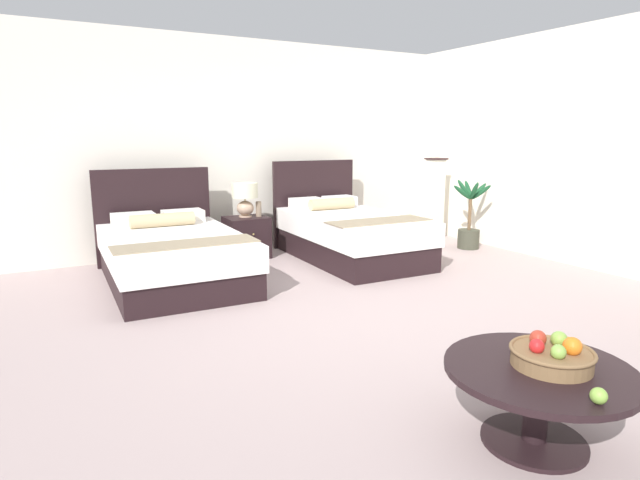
{
  "coord_description": "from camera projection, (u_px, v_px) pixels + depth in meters",
  "views": [
    {
      "loc": [
        -2.37,
        -3.57,
        1.54
      ],
      "look_at": [
        -0.07,
        0.56,
        0.59
      ],
      "focal_mm": 29.36,
      "sensor_mm": 36.0,
      "label": 1
    }
  ],
  "objects": [
    {
      "name": "wall_back",
      "position": [
        228.0,
        146.0,
        6.99
      ],
      "size": [
        10.32,
        0.12,
        2.79
      ],
      "primitive_type": "cube",
      "color": "white",
      "rests_on": "ground"
    },
    {
      "name": "ground_plane",
      "position": [
        359.0,
        319.0,
        4.49
      ],
      "size": [
        10.32,
        10.07,
        0.02
      ],
      "primitive_type": "cube",
      "color": "#AD9695"
    },
    {
      "name": "fruit_bowl",
      "position": [
        552.0,
        355.0,
        2.58
      ],
      "size": [
        0.4,
        0.4,
        0.17
      ],
      "color": "brown",
      "rests_on": "coffee_table"
    },
    {
      "name": "loose_orange",
      "position": [
        568.0,
        345.0,
        2.74
      ],
      "size": [
        0.09,
        0.09,
        0.09
      ],
      "color": "orange",
      "rests_on": "coffee_table"
    },
    {
      "name": "table_lamp",
      "position": [
        245.0,
        196.0,
        6.6
      ],
      "size": [
        0.33,
        0.33,
        0.43
      ],
      "color": "tan",
      "rests_on": "nightstand"
    },
    {
      "name": "wall_side_right",
      "position": [
        581.0,
        148.0,
        6.16
      ],
      "size": [
        0.12,
        5.67,
        2.79
      ],
      "primitive_type": "cube",
      "color": "white",
      "rests_on": "ground"
    },
    {
      "name": "nightstand",
      "position": [
        247.0,
        237.0,
        6.69
      ],
      "size": [
        0.51,
        0.48,
        0.52
      ],
      "color": "black",
      "rests_on": "ground"
    },
    {
      "name": "potted_palm",
      "position": [
        469.0,
        227.0,
        7.22
      ],
      "size": [
        0.6,
        0.51,
        0.97
      ],
      "color": "#3D3E30",
      "rests_on": "ground"
    },
    {
      "name": "loose_apple",
      "position": [
        599.0,
        396.0,
        2.22
      ],
      "size": [
        0.07,
        0.07,
        0.07
      ],
      "color": "#86B645",
      "rests_on": "coffee_table"
    },
    {
      "name": "bed_near_window",
      "position": [
        172.0,
        254.0,
        5.57
      ],
      "size": [
        1.41,
        2.15,
        1.15
      ],
      "color": "black",
      "rests_on": "ground"
    },
    {
      "name": "bed_near_corner",
      "position": [
        349.0,
        234.0,
        6.62
      ],
      "size": [
        1.27,
        2.17,
        1.2
      ],
      "color": "black",
      "rests_on": "ground"
    },
    {
      "name": "vase",
      "position": [
        259.0,
        209.0,
        6.66
      ],
      "size": [
        0.07,
        0.07,
        0.19
      ],
      "color": "#89745E",
      "rests_on": "nightstand"
    },
    {
      "name": "coffee_table",
      "position": [
        538.0,
        386.0,
        2.6
      ],
      "size": [
        0.93,
        0.93,
        0.42
      ],
      "color": "black",
      "rests_on": "ground"
    },
    {
      "name": "floor_lamp_corner",
      "position": [
        434.0,
        199.0,
        7.8
      ],
      "size": [
        0.25,
        0.25,
        1.22
      ],
      "color": "#362323",
      "rests_on": "ground"
    }
  ]
}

